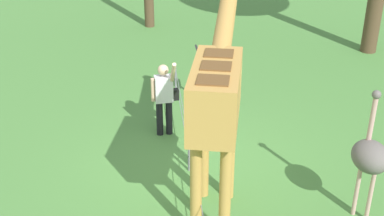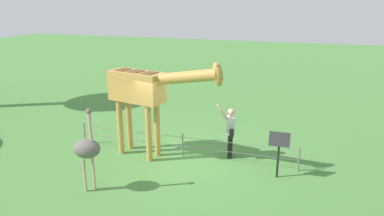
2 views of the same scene
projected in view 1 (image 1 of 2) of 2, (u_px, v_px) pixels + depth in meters
ground_plane at (194, 170)px, 9.93m from camera, size 60.00×60.00×0.00m
giraffe at (217, 92)px, 8.05m from camera, size 3.75×1.31×3.22m
visitor at (164, 95)px, 10.74m from camera, size 0.56×0.58×1.76m
ostrich at (370, 157)px, 8.18m from camera, size 0.70×0.56×2.25m
info_sign at (200, 63)px, 12.14m from camera, size 0.56×0.21×1.32m
wire_fence at (189, 152)px, 9.74m from camera, size 7.05×0.05×0.75m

